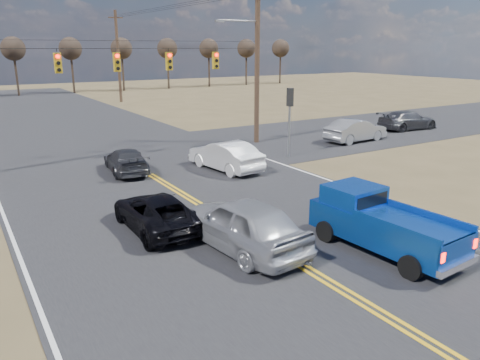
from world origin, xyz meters
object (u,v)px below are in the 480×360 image
cross_car_east_near (356,130)px  silver_suv (242,224)px  dgrey_car_queue (126,161)px  cross_car_east_far (407,120)px  black_suv (157,212)px  pickup_truck (380,223)px  white_car_queue (225,156)px

cross_car_east_near → silver_suv: bearing=120.5°
dgrey_car_queue → cross_car_east_far: bearing=-170.0°
cross_car_east_far → black_suv: bearing=115.5°
pickup_truck → black_suv: pickup_truck is taller
cross_car_east_near → dgrey_car_queue: bearing=85.1°
white_car_queue → dgrey_car_queue: (-4.46, 2.20, -0.14)m
black_suv → white_car_queue: size_ratio=0.97×
dgrey_car_queue → cross_car_east_near: cross_car_east_near is taller
silver_suv → black_suv: 3.35m
silver_suv → dgrey_car_queue: (0.00, 10.92, -0.23)m
silver_suv → black_suv: size_ratio=1.11×
white_car_queue → cross_car_east_near: (11.10, 1.92, 0.01)m
pickup_truck → white_car_queue: size_ratio=1.09×
cross_car_east_near → white_car_queue: bearing=95.9°
black_suv → silver_suv: bearing=119.2°
silver_suv → black_suv: (-1.60, 2.93, -0.22)m
cross_car_east_far → pickup_truck: bearing=132.0°
silver_suv → dgrey_car_queue: silver_suv is taller
pickup_truck → dgrey_car_queue: bearing=101.3°
dgrey_car_queue → black_suv: bearing=86.0°
silver_suv → black_suv: bearing=-67.1°
white_car_queue → cross_car_east_far: (17.88, 3.23, -0.03)m
pickup_truck → cross_car_east_far: 23.60m
black_suv → cross_car_east_near: cross_car_east_near is taller
silver_suv → cross_car_east_near: size_ratio=1.07×
black_suv → white_car_queue: bearing=-135.8°
pickup_truck → silver_suv: 4.23m
dgrey_car_queue → cross_car_east_near: size_ratio=0.91×
black_suv → cross_car_east_near: 18.83m
dgrey_car_queue → cross_car_east_far: size_ratio=0.85×
black_suv → cross_car_east_far: cross_car_east_far is taller
cross_car_east_far → cross_car_east_near: bearing=105.8°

